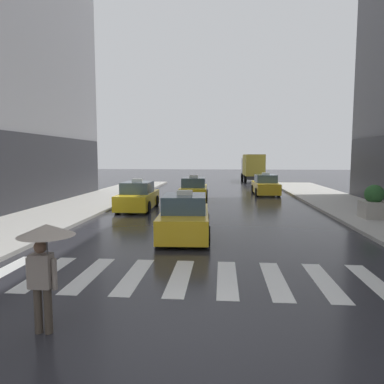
{
  "coord_description": "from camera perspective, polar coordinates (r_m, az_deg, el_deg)",
  "views": [
    {
      "loc": [
        0.45,
        -5.62,
        3.08
      ],
      "look_at": [
        -0.73,
        8.0,
        1.69
      ],
      "focal_mm": 32.63,
      "sensor_mm": 36.0,
      "label": 1
    }
  ],
  "objects": [
    {
      "name": "taxi_second",
      "position": [
        20.67,
        -8.84,
        -0.82
      ],
      "size": [
        2.0,
        4.57,
        1.8
      ],
      "color": "yellow",
      "rests_on": "ground"
    },
    {
      "name": "box_truck",
      "position": [
        43.59,
        9.86,
        4.09
      ],
      "size": [
        2.41,
        7.59,
        3.35
      ],
      "color": "#2D2D2D",
      "rests_on": "ground"
    },
    {
      "name": "pedestrian_with_umbrella",
      "position": [
        6.54,
        -22.93,
        -8.5
      ],
      "size": [
        0.96,
        0.96,
        1.94
      ],
      "color": "#473D33",
      "rests_on": "ground"
    },
    {
      "name": "taxi_third",
      "position": [
        24.59,
        0.29,
        0.29
      ],
      "size": [
        2.04,
        4.59,
        1.8
      ],
      "color": "yellow",
      "rests_on": "ground"
    },
    {
      "name": "crosswalk_markings",
      "position": [
        9.17,
        1.89,
        -13.81
      ],
      "size": [
        11.3,
        2.8,
        0.01
      ],
      "color": "silver",
      "rests_on": "ground"
    },
    {
      "name": "planter_mid_block",
      "position": [
        18.83,
        27.59,
        -1.6
      ],
      "size": [
        1.1,
        1.1,
        1.6
      ],
      "color": "#A8A399",
      "rests_on": "curb_right"
    },
    {
      "name": "taxi_lead",
      "position": [
        13.57,
        -1.19,
        -4.21
      ],
      "size": [
        2.1,
        4.62,
        1.8
      ],
      "color": "gold",
      "rests_on": "ground"
    },
    {
      "name": "ground_plane",
      "position": [
        6.43,
        0.34,
        -22.83
      ],
      "size": [
        160.0,
        160.0,
        0.0
      ],
      "primitive_type": "plane",
      "color": "#26262B"
    },
    {
      "name": "taxi_fourth",
      "position": [
        29.19,
        11.9,
        1.04
      ],
      "size": [
        2.01,
        4.58,
        1.8
      ],
      "color": "gold",
      "rests_on": "ground"
    }
  ]
}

